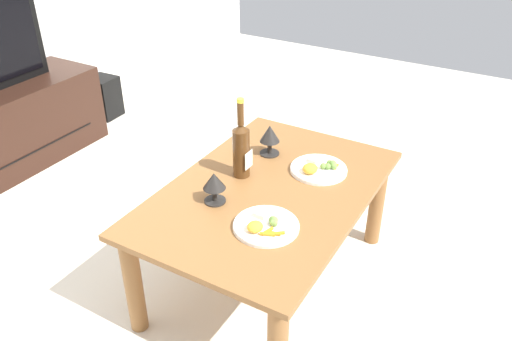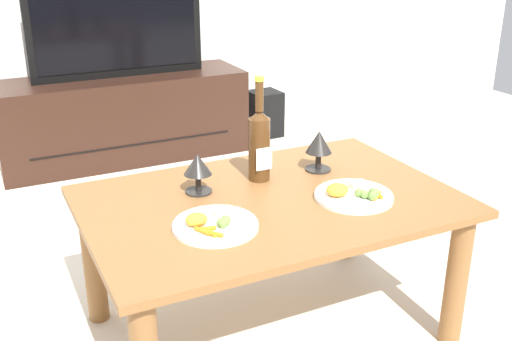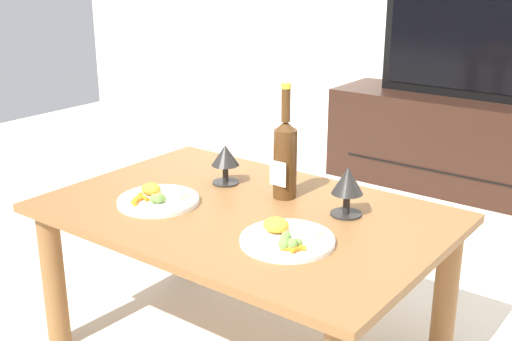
{
  "view_description": "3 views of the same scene",
  "coord_description": "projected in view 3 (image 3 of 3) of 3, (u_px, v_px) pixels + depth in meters",
  "views": [
    {
      "loc": [
        -1.54,
        -0.83,
        1.62
      ],
      "look_at": [
        0.02,
        0.07,
        0.53
      ],
      "focal_mm": 36.35,
      "sensor_mm": 36.0,
      "label": 1
    },
    {
      "loc": [
        -0.79,
        -1.52,
        1.25
      ],
      "look_at": [
        -0.03,
        0.05,
        0.56
      ],
      "focal_mm": 42.62,
      "sensor_mm": 36.0,
      "label": 2
    },
    {
      "loc": [
        1.07,
        -1.36,
        1.18
      ],
      "look_at": [
        -0.02,
        0.08,
        0.57
      ],
      "focal_mm": 45.45,
      "sensor_mm": 36.0,
      "label": 3
    }
  ],
  "objects": [
    {
      "name": "dining_table",
      "position": [
        244.0,
        236.0,
        1.89
      ],
      "size": [
        1.13,
        0.76,
        0.48
      ],
      "color": "brown",
      "rests_on": "ground_plane"
    },
    {
      "name": "tv_stand",
      "position": [
        465.0,
        145.0,
        3.34
      ],
      "size": [
        1.4,
        0.44,
        0.49
      ],
      "color": "black",
      "rests_on": "ground_plane"
    },
    {
      "name": "tv_screen",
      "position": [
        476.0,
        41.0,
        3.17
      ],
      "size": [
        0.96,
        0.05,
        0.57
      ],
      "color": "black",
      "rests_on": "tv_stand"
    },
    {
      "name": "wine_bottle",
      "position": [
        285.0,
        155.0,
        1.91
      ],
      "size": [
        0.07,
        0.07,
        0.35
      ],
      "color": "#4C2D14",
      "rests_on": "dining_table"
    },
    {
      "name": "goblet_left",
      "position": [
        225.0,
        158.0,
        2.04
      ],
      "size": [
        0.09,
        0.09,
        0.13
      ],
      "color": "black",
      "rests_on": "dining_table"
    },
    {
      "name": "goblet_right",
      "position": [
        347.0,
        183.0,
        1.79
      ],
      "size": [
        0.09,
        0.09,
        0.14
      ],
      "color": "black",
      "rests_on": "dining_table"
    },
    {
      "name": "dinner_plate_left",
      "position": [
        158.0,
        199.0,
        1.9
      ],
      "size": [
        0.24,
        0.24,
        0.05
      ],
      "color": "white",
      "rests_on": "dining_table"
    },
    {
      "name": "dinner_plate_right",
      "position": [
        287.0,
        238.0,
        1.64
      ],
      "size": [
        0.24,
        0.24,
        0.05
      ],
      "color": "white",
      "rests_on": "dining_table"
    }
  ]
}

